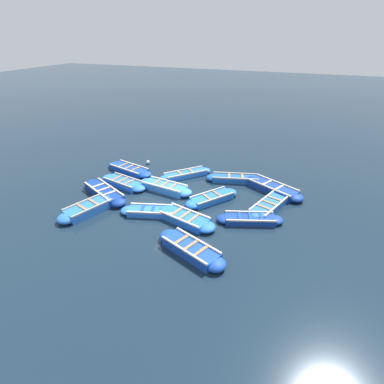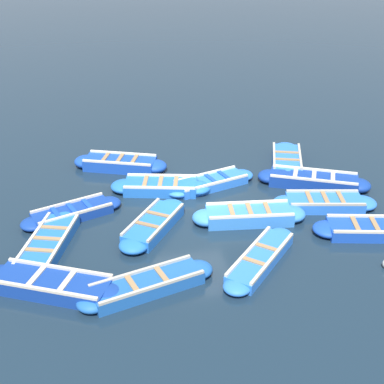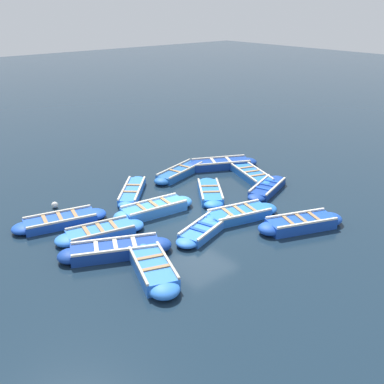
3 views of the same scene
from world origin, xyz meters
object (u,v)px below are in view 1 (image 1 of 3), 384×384
at_px(buoy_orange_near, 148,162).
at_px(boat_end_of_row, 185,218).
at_px(boat_broadside, 273,188).
at_px(boat_far_corner, 123,183).
at_px(boat_alongside, 186,174).
at_px(boat_drifting, 165,187).
at_px(boat_bow_out, 236,179).
at_px(boat_tucked, 104,192).
at_px(boat_mid_row, 250,219).
at_px(boat_stern_in, 191,249).
at_px(boat_centre, 89,208).
at_px(boat_outer_right, 129,169).
at_px(boat_outer_left, 269,206).
at_px(boat_near_quay, 153,212).
at_px(boat_inner_gap, 212,198).

bearing_deg(buoy_orange_near, boat_end_of_row, 42.41).
height_order(boat_broadside, boat_far_corner, boat_broadside).
distance_m(boat_alongside, boat_drifting, 2.19).
bearing_deg(boat_bow_out, boat_tucked, -54.88).
height_order(boat_mid_row, boat_bow_out, boat_bow_out).
bearing_deg(boat_broadside, boat_stern_in, -18.95).
distance_m(boat_centre, boat_far_corner, 3.17).
bearing_deg(boat_stern_in, boat_mid_row, 150.85).
distance_m(boat_outer_right, boat_outer_left, 9.20).
height_order(boat_mid_row, boat_end_of_row, boat_end_of_row).
xyz_separation_m(boat_near_quay, boat_drifting, (-2.47, -0.56, 0.05)).
bearing_deg(boat_mid_row, boat_near_quay, -76.78).
height_order(boat_centre, boat_alongside, boat_centre).
xyz_separation_m(boat_end_of_row, boat_inner_gap, (-2.34, 0.60, -0.01)).
distance_m(boat_inner_gap, boat_near_quay, 3.27).
bearing_deg(boat_tucked, boat_broadside, 114.84).
xyz_separation_m(boat_end_of_row, boat_far_corner, (-2.18, -4.84, -0.01)).
bearing_deg(buoy_orange_near, boat_broadside, 84.17).
relative_size(boat_inner_gap, boat_tucked, 0.82).
height_order(boat_far_corner, boat_tucked, boat_tucked).
bearing_deg(boat_outer_right, boat_drifting, 65.76).
xyz_separation_m(boat_stern_in, boat_broadside, (-6.73, 2.31, -0.02)).
bearing_deg(boat_outer_left, boat_alongside, -109.55).
bearing_deg(boat_inner_gap, boat_mid_row, 61.77).
distance_m(boat_mid_row, boat_tucked, 8.02).
bearing_deg(boat_outer_right, boat_broadside, 94.47).
height_order(boat_stern_in, boat_drifting, boat_stern_in).
height_order(boat_end_of_row, boat_drifting, boat_drifting).
height_order(boat_inner_gap, boat_broadside, boat_broadside).
relative_size(boat_inner_gap, boat_outer_left, 0.84).
bearing_deg(boat_drifting, boat_bow_out, 127.48).
bearing_deg(boat_centre, boat_drifting, 143.82).
height_order(boat_inner_gap, boat_outer_right, boat_outer_right).
bearing_deg(boat_bow_out, boat_centre, -44.39).
relative_size(boat_centre, boat_near_quay, 1.01).
bearing_deg(boat_end_of_row, boat_stern_in, 28.94).
xyz_separation_m(boat_centre, boat_inner_gap, (-3.32, 5.40, -0.04)).
height_order(boat_mid_row, boat_alongside, boat_mid_row).
bearing_deg(boat_centre, boat_tucked, -169.80).
bearing_deg(boat_drifting, boat_inner_gap, 87.00).
bearing_deg(boat_mid_row, boat_far_corner, -97.95).
distance_m(boat_mid_row, boat_end_of_row, 3.10).
bearing_deg(boat_end_of_row, buoy_orange_near, -137.59).
height_order(boat_end_of_row, buoy_orange_near, boat_end_of_row).
height_order(boat_centre, boat_near_quay, boat_centre).
height_order(boat_mid_row, boat_tucked, boat_tucked).
height_order(boat_inner_gap, boat_bow_out, boat_bow_out).
distance_m(boat_tucked, buoy_orange_near, 4.83).
height_order(boat_stern_in, boat_bow_out, boat_stern_in).
bearing_deg(boat_centre, boat_bow_out, 135.61).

